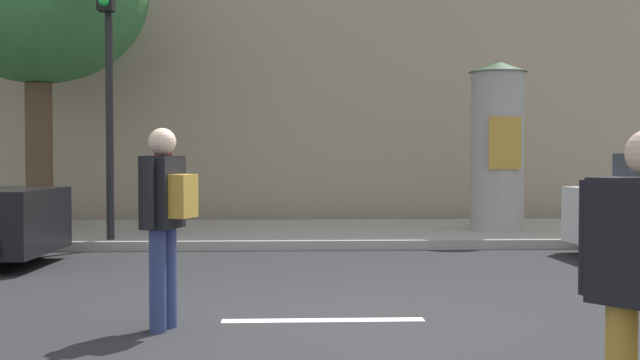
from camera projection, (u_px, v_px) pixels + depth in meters
ground_plane at (323, 321)px, 6.78m from camera, size 80.00×80.00×0.00m
sidewalk_curb at (305, 233)px, 13.77m from camera, size 36.00×4.00×0.15m
lane_markings at (323, 320)px, 6.78m from camera, size 25.80×0.16×0.01m
building_backdrop at (300, 24)px, 18.61m from camera, size 36.00×5.00×9.35m
traffic_light at (107, 54)px, 11.78m from camera, size 0.24×0.45×4.28m
poster_column at (497, 145)px, 13.47m from camera, size 1.02×1.02×2.98m
pedestrian_in_red_top at (165, 211)px, 6.38m from camera, size 0.47×0.54×1.70m
pedestrian_with_bag at (163, 174)px, 13.02m from camera, size 0.36×0.62×1.71m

